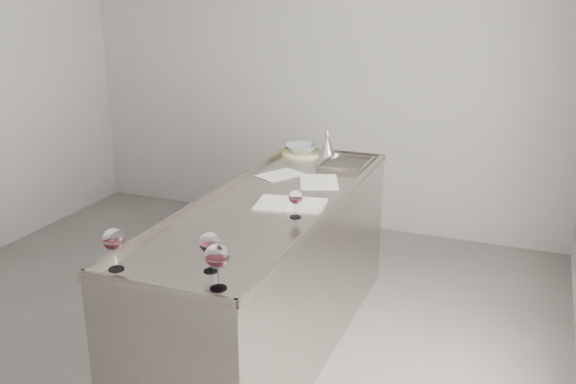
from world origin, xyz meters
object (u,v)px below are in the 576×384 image
at_px(wine_glass_middle, 210,243).
at_px(notebook, 291,204).
at_px(wine_glass_left, 114,240).
at_px(ceramic_bowl, 302,148).
at_px(wine_glass_small, 296,198).
at_px(counter, 271,276).
at_px(wine_funnel, 327,148).
at_px(wine_glass_right, 217,257).

distance_m(wine_glass_middle, notebook, 0.95).
height_order(wine_glass_left, notebook, wine_glass_left).
distance_m(wine_glass_left, ceramic_bowl, 2.16).
bearing_deg(wine_glass_small, notebook, 119.04).
bearing_deg(notebook, wine_glass_left, -120.14).
xyz_separation_m(wine_glass_left, notebook, (0.40, 1.08, -0.13)).
bearing_deg(counter, wine_funnel, 91.05).
bearing_deg(wine_glass_middle, wine_glass_small, 82.64).
relative_size(wine_glass_middle, wine_funnel, 0.89).
relative_size(wine_glass_middle, ceramic_bowl, 0.81).
distance_m(counter, wine_glass_right, 1.26).
bearing_deg(ceramic_bowl, counter, -78.75).
height_order(counter, wine_glass_left, wine_glass_left).
bearing_deg(wine_glass_small, ceramic_bowl, 109.15).
height_order(wine_glass_right, ceramic_bowl, wine_glass_right).
distance_m(wine_glass_left, notebook, 1.16).
bearing_deg(wine_glass_small, wine_glass_middle, -97.36).
bearing_deg(counter, wine_glass_left, -104.28).
height_order(ceramic_bowl, wine_funnel, wine_funnel).
xyz_separation_m(wine_glass_left, wine_funnel, (0.26, 2.16, -0.07)).
distance_m(counter, wine_glass_middle, 1.12).
bearing_deg(ceramic_bowl, wine_glass_left, -91.61).
height_order(wine_glass_left, wine_glass_right, wine_glass_right).
height_order(wine_glass_small, ceramic_bowl, wine_glass_small).
distance_m(wine_glass_small, wine_funnel, 1.28).
bearing_deg(ceramic_bowl, wine_funnel, 0.00).
height_order(counter, wine_glass_small, wine_glass_small).
height_order(wine_glass_middle, wine_glass_right, wine_glass_right).
bearing_deg(notebook, counter, 168.89).
xyz_separation_m(wine_glass_middle, notebook, (0.00, 0.94, -0.13)).
bearing_deg(wine_glass_right, notebook, 95.52).
distance_m(counter, notebook, 0.49).
bearing_deg(wine_glass_right, counter, 102.01).
bearing_deg(wine_funnel, wine_glass_left, -96.75).
distance_m(wine_glass_left, wine_funnel, 2.18).
relative_size(wine_glass_middle, notebook, 0.43).
distance_m(wine_glass_right, notebook, 1.09).
height_order(wine_glass_right, notebook, wine_glass_right).
relative_size(wine_glass_small, ceramic_bowl, 0.68).
xyz_separation_m(wine_glass_left, wine_glass_middle, (0.40, 0.14, -0.01)).
relative_size(wine_glass_left, ceramic_bowl, 0.85).
bearing_deg(wine_glass_left, wine_glass_middle, 19.23).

